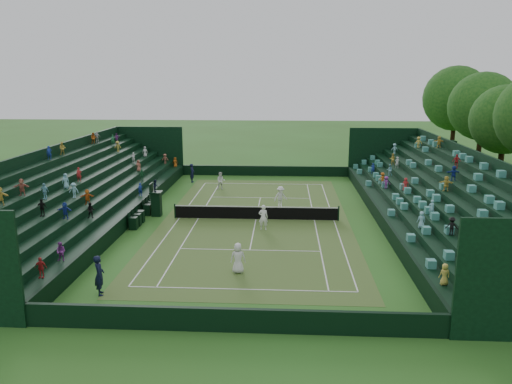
% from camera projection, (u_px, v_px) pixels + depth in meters
% --- Properties ---
extents(ground, '(160.00, 160.00, 0.00)m').
position_uv_depth(ground, '(256.00, 219.00, 35.27)').
color(ground, '#2E5A1C').
rests_on(ground, ground).
extents(court_surface, '(12.97, 26.77, 0.01)m').
position_uv_depth(court_surface, '(256.00, 219.00, 35.27)').
color(court_surface, '#35802A').
rests_on(court_surface, ground).
extents(perimeter_wall_north, '(17.17, 0.20, 1.00)m').
position_uv_depth(perimeter_wall_north, '(265.00, 171.00, 50.60)').
color(perimeter_wall_north, black).
rests_on(perimeter_wall_north, ground).
extents(perimeter_wall_south, '(17.17, 0.20, 1.00)m').
position_uv_depth(perimeter_wall_south, '(233.00, 320.00, 19.72)').
color(perimeter_wall_south, black).
rests_on(perimeter_wall_south, ground).
extents(perimeter_wall_east, '(0.20, 31.77, 1.00)m').
position_uv_depth(perimeter_wall_east, '(378.00, 215.00, 34.69)').
color(perimeter_wall_east, black).
rests_on(perimeter_wall_east, ground).
extents(perimeter_wall_west, '(0.20, 31.77, 1.00)m').
position_uv_depth(perimeter_wall_west, '(138.00, 211.00, 35.63)').
color(perimeter_wall_west, black).
rests_on(perimeter_wall_west, ground).
extents(north_grandstand, '(6.60, 32.00, 4.90)m').
position_uv_depth(north_grandstand, '(440.00, 201.00, 34.22)').
color(north_grandstand, black).
rests_on(north_grandstand, ground).
extents(south_grandstand, '(6.60, 32.00, 4.90)m').
position_uv_depth(south_grandstand, '(79.00, 196.00, 35.62)').
color(south_grandstand, black).
rests_on(south_grandstand, ground).
extents(tennis_net, '(11.67, 0.10, 1.06)m').
position_uv_depth(tennis_net, '(256.00, 212.00, 35.15)').
color(tennis_net, black).
rests_on(tennis_net, ground).
extents(scoreboard_tower, '(2.00, 1.00, 3.70)m').
position_uv_depth(scoreboard_tower, '(445.00, 146.00, 49.13)').
color(scoreboard_tower, black).
rests_on(scoreboard_tower, ground).
extents(umpire_chair, '(0.85, 0.85, 2.68)m').
position_uv_depth(umpire_chair, '(156.00, 200.00, 35.97)').
color(umpire_chair, black).
rests_on(umpire_chair, ground).
extents(courtside_chairs, '(0.55, 5.52, 1.19)m').
position_uv_depth(courtside_chairs, '(144.00, 213.00, 35.39)').
color(courtside_chairs, black).
rests_on(courtside_chairs, ground).
extents(player_near_west, '(0.80, 0.54, 1.60)m').
position_uv_depth(player_near_west, '(238.00, 258.00, 25.57)').
color(player_near_west, silver).
rests_on(player_near_west, ground).
extents(player_near_east, '(0.62, 0.41, 1.70)m').
position_uv_depth(player_near_east, '(263.00, 217.00, 32.73)').
color(player_near_east, white).
rests_on(player_near_east, ground).
extents(player_far_west, '(0.83, 0.69, 1.57)m').
position_uv_depth(player_far_west, '(221.00, 181.00, 44.39)').
color(player_far_west, white).
rests_on(player_far_west, ground).
extents(player_far_east, '(1.23, 0.99, 1.65)m').
position_uv_depth(player_far_east, '(280.00, 197.00, 38.37)').
color(player_far_east, white).
rests_on(player_far_east, ground).
extents(line_judge_north, '(0.44, 0.66, 1.78)m').
position_uv_depth(line_judge_north, '(192.00, 173.00, 47.40)').
color(line_judge_north, black).
rests_on(line_judge_north, ground).
extents(line_judge_south, '(0.68, 0.81, 1.91)m').
position_uv_depth(line_judge_south, '(99.00, 275.00, 22.99)').
color(line_judge_south, black).
rests_on(line_judge_south, ground).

